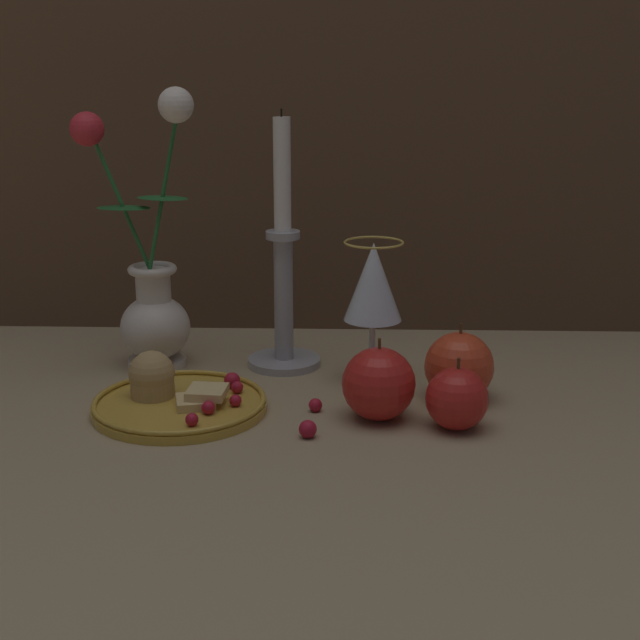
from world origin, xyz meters
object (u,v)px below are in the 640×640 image
candlestick (283,286)px  apple_at_table_edge (459,367)px  apple_beside_vase (457,399)px  vase (152,291)px  wine_glass (373,287)px  apple_near_glass (379,384)px  plate_with_pastries (175,397)px

candlestick → apple_at_table_edge: 0.26m
candlestick → apple_beside_vase: (0.20, -0.21, -0.07)m
vase → apple_at_table_edge: 0.41m
candlestick → apple_beside_vase: size_ratio=4.09×
vase → wine_glass: bearing=-10.6°
apple_near_glass → candlestick: bearing=123.1°
candlestick → apple_at_table_edge: (0.22, -0.12, -0.07)m
candlestick → apple_at_table_edge: bearing=-28.9°
vase → candlestick: (0.17, 0.01, 0.01)m
plate_with_pastries → apple_at_table_edge: 0.34m
candlestick → vase: bearing=-177.5°
apple_beside_vase → apple_near_glass: apple_near_glass is taller
wine_glass → apple_beside_vase: (0.09, -0.15, -0.09)m
apple_beside_vase → apple_near_glass: size_ratio=0.86×
plate_with_pastries → wine_glass: size_ratio=1.12×
wine_glass → plate_with_pastries: bearing=-156.6°
vase → apple_near_glass: 0.35m
vase → wine_glass: size_ratio=2.00×
apple_beside_vase → apple_at_table_edge: apple_at_table_edge is taller
wine_glass → apple_at_table_edge: size_ratio=1.90×
plate_with_pastries → candlestick: (0.12, 0.16, 0.09)m
candlestick → plate_with_pastries: bearing=-126.0°
apple_beside_vase → plate_with_pastries: bearing=171.6°
candlestick → wine_glass: bearing=-27.9°
plate_with_pastries → wine_glass: wine_glass is taller
plate_with_pastries → wine_glass: (0.23, 0.10, 0.11)m
candlestick → apple_beside_vase: 0.30m
plate_with_pastries → apple_near_glass: bearing=-5.3°
candlestick → apple_near_glass: size_ratio=3.51×
vase → candlestick: size_ratio=1.08×
vase → candlestick: vase is taller
plate_with_pastries → apple_at_table_edge: apple_at_table_edge is taller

